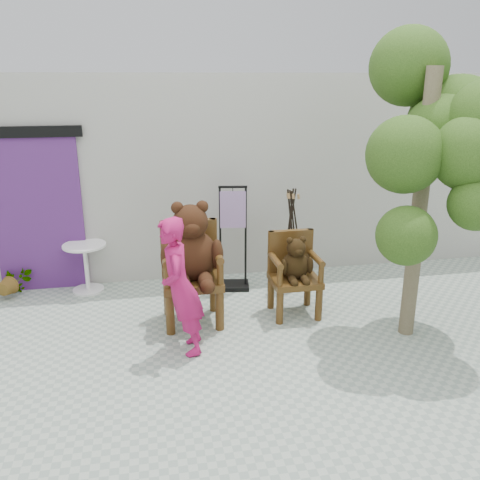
% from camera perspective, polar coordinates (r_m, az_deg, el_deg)
% --- Properties ---
extents(ground_plane, '(60.00, 60.00, 0.00)m').
position_cam_1_polar(ground_plane, '(5.75, 6.20, -13.13)').
color(ground_plane, '#9CA897').
rests_on(ground_plane, ground).
extents(back_wall, '(9.00, 1.00, 3.00)m').
position_cam_1_polar(back_wall, '(8.07, 0.19, 7.55)').
color(back_wall, '#B0AEA5').
rests_on(back_wall, ground).
extents(doorway, '(1.40, 0.11, 2.33)m').
position_cam_1_polar(doorway, '(7.63, -21.74, 3.09)').
color(doorway, '#54236B').
rests_on(doorway, ground).
extents(chair_big, '(0.75, 0.82, 1.56)m').
position_cam_1_polar(chair_big, '(6.19, -5.49, -1.74)').
color(chair_big, '#3F270D').
rests_on(chair_big, ground).
extents(chair_small, '(0.61, 0.56, 1.07)m').
position_cam_1_polar(chair_small, '(6.51, 6.12, -3.02)').
color(chair_small, '#3F270D').
rests_on(chair_small, ground).
extents(person, '(0.40, 0.58, 1.55)m').
position_cam_1_polar(person, '(5.55, -6.67, -5.28)').
color(person, '#B11558').
rests_on(person, ground).
extents(cafe_table, '(0.60, 0.60, 0.70)m').
position_cam_1_polar(cafe_table, '(7.53, -16.92, -2.38)').
color(cafe_table, white).
rests_on(cafe_table, ground).
extents(display_stand, '(0.50, 0.42, 1.51)m').
position_cam_1_polar(display_stand, '(7.26, -0.79, -1.11)').
color(display_stand, black).
rests_on(display_stand, ground).
extents(stool_bucket, '(0.32, 0.32, 1.45)m').
position_cam_1_polar(stool_bucket, '(7.34, 5.86, -0.53)').
color(stool_bucket, white).
rests_on(stool_bucket, ground).
extents(tree, '(1.84, 1.88, 3.50)m').
position_cam_1_polar(tree, '(6.06, 22.12, 11.16)').
color(tree, brown).
rests_on(tree, ground).
extents(potted_plant, '(0.50, 0.47, 0.44)m').
position_cam_1_polar(potted_plant, '(7.79, -24.12, -4.25)').
color(potted_plant, '#1D390F').
rests_on(potted_plant, ground).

